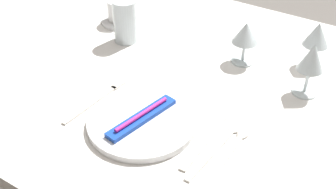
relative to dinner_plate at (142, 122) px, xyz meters
name	(u,v)px	position (x,y,z in m)	size (l,w,h in m)	color
dining_table	(182,99)	(-0.03, 0.24, -0.09)	(1.80, 1.11, 0.74)	white
dinner_plate	(142,122)	(0.00, 0.00, 0.00)	(0.27, 0.27, 0.02)	white
toothbrush_package	(142,117)	(0.00, 0.00, 0.02)	(0.07, 0.21, 0.02)	blue
fork_outer	(97,100)	(-0.16, 0.02, -0.01)	(0.03, 0.23, 0.00)	beige
dinner_knife	(203,143)	(0.16, 0.02, -0.01)	(0.02, 0.22, 0.00)	beige
spoon_soup	(220,144)	(0.20, 0.04, -0.01)	(0.03, 0.23, 0.01)	beige
spoon_dessert	(231,151)	(0.23, 0.04, -0.01)	(0.03, 0.23, 0.01)	beige
saucer_right	(120,21)	(-0.39, 0.41, 0.00)	(0.13, 0.13, 0.01)	white
coffee_cup_right	(120,10)	(-0.39, 0.41, 0.04)	(0.11, 0.08, 0.07)	white
wine_glass_centre	(246,35)	(0.09, 0.41, 0.08)	(0.08, 0.08, 0.13)	silver
wine_glass_left	(312,60)	(0.30, 0.35, 0.10)	(0.07, 0.07, 0.15)	silver
wine_glass_right	(317,36)	(0.27, 0.50, 0.09)	(0.07, 0.07, 0.14)	silver
drink_tumbler	(125,21)	(-0.29, 0.32, 0.06)	(0.08, 0.08, 0.14)	silver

